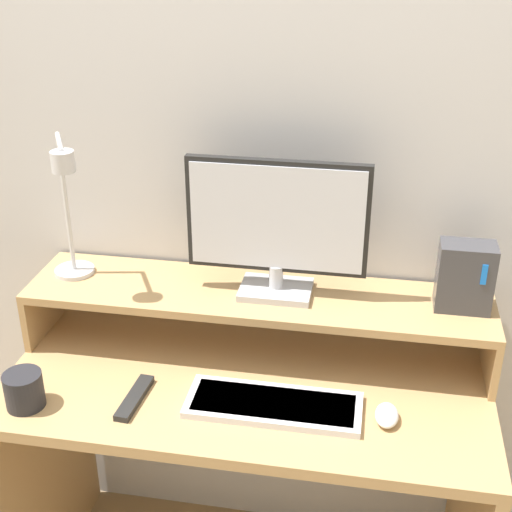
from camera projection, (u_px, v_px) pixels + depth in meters
name	position (u px, v px, depth m)	size (l,w,h in m)	color
wall_back	(269.00, 154.00, 1.86)	(6.00, 0.05, 2.50)	silver
desk	(247.00, 449.00, 1.89)	(1.21, 0.58, 0.76)	tan
monitor_shelf	(257.00, 300.00, 1.86)	(1.21, 0.27, 0.17)	tan
monitor	(277.00, 226.00, 1.77)	(0.46, 0.13, 0.36)	#BCBCC1
desk_lamp	(68.00, 211.00, 1.80)	(0.15, 0.21, 0.40)	silver
router_dock	(465.00, 277.00, 1.74)	(0.13, 0.08, 0.18)	#3D3D42
keyboard	(274.00, 405.00, 1.69)	(0.42, 0.15, 0.02)	silver
mouse	(387.00, 415.00, 1.64)	(0.05, 0.09, 0.03)	white
remote_control	(135.00, 398.00, 1.71)	(0.05, 0.17, 0.02)	black
mug	(24.00, 390.00, 1.68)	(0.09, 0.09, 0.09)	#232328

